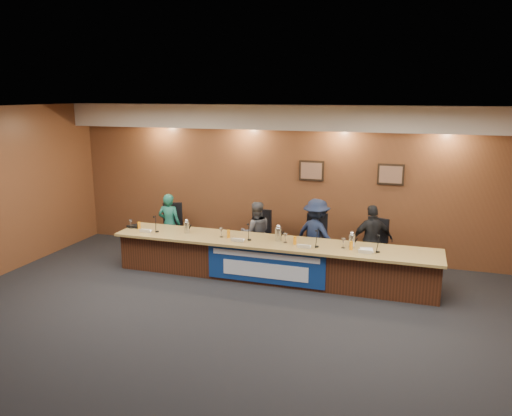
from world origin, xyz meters
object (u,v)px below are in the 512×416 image
Objects in this scene: carafe_left at (187,227)px; banner at (265,266)px; panelist_c at (316,235)px; speakerphone at (134,226)px; dais_body at (272,261)px; panelist_b at (256,233)px; carafe_mid at (278,234)px; office_chair_a at (172,231)px; office_chair_d at (372,250)px; office_chair_b at (257,239)px; carafe_right at (352,241)px; office_chair_c at (317,245)px; panelist_d at (372,241)px; panelist_a at (169,224)px.

banner is at bearing -12.44° from carafe_left.
speakerphone is at bearing 34.95° from panelist_c.
panelist_c is at bearing 11.33° from speakerphone.
carafe_left is (-1.72, -0.04, 0.51)m from dais_body.
dais_body is 0.97m from panelist_b.
speakerphone is (-3.05, -0.00, -0.10)m from carafe_mid.
banner is 1.39m from panelist_c.
panelist_b is at bearing 126.56° from dais_body.
speakerphone is at bearing 179.73° from dais_body.
carafe_mid is at bearing 0.07° from speakerphone.
office_chair_a and office_chair_d have the same top height.
speakerphone is at bearing 177.65° from carafe_left.
banner is 1.54× the size of panelist_c.
panelist_b is 2.70× the size of office_chair_b.
carafe_right is at bearing -1.24° from carafe_mid.
dais_body is 24.74× the size of carafe_right.
office_chair_b is 2.53m from speakerphone.
panelist_b is 2.32m from office_chair_d.
office_chair_c is at bearing 132.64° from carafe_right.
office_chair_d is at bearing 9.98° from speakerphone.
office_chair_c is at bearing 19.91° from carafe_left.
carafe_right is 4.41m from speakerphone.
carafe_mid is at bearing 1.65° from carafe_left.
panelist_b is at bearing 132.94° from carafe_mid.
carafe_mid reaches higher than office_chair_c.
office_chair_a is (-2.51, 1.25, 0.10)m from banner.
banner reaches higher than office_chair_d.
panelist_d is at bearing 69.03° from carafe_right.
panelist_b reaches higher than carafe_left.
office_chair_b is 2.13× the size of carafe_left.
office_chair_b is 1.51m from carafe_left.
panelist_a reaches higher than office_chair_b.
dais_body is 24.92× the size of carafe_mid.
carafe_left is 0.94× the size of carafe_mid.
office_chair_a is (-1.97, 0.10, -0.17)m from panelist_b.
banner is 9.76× the size of carafe_left.
panelist_a is 1.03× the size of panelist_b.
banner is at bearing 149.22° from panelist_a.
panelist_c is 0.93m from carafe_mid.
carafe_left reaches higher than office_chair_b.
dais_body is at bearing -142.62° from office_chair_c.
carafe_right is at bearing 15.23° from banner.
speakerphone is (-4.69, -0.83, 0.30)m from office_chair_d.
dais_body reaches higher than office_chair_a.
carafe_mid is 0.99× the size of carafe_right.
panelist_a is at bearing -155.29° from office_chair_d.
panelist_c is 2.98× the size of office_chair_a.
panelist_d is (2.32, 0.00, 0.05)m from panelist_b.
office_chair_a is 4.10m from carafe_right.
panelist_b is at bearing 16.99° from speakerphone.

